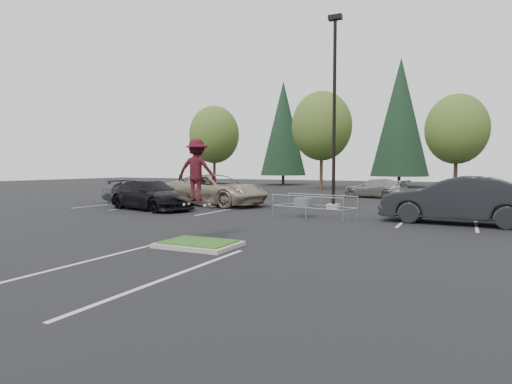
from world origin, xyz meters
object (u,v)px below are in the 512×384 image
at_px(cart_corral, 306,203).
at_px(car_r_charc, 457,200).
at_px(car_l_tan, 216,190).
at_px(car_l_grey, 134,192).
at_px(decid_b, 322,128).
at_px(decid_c, 456,131).
at_px(decid_a, 214,136).
at_px(car_far_silver, 376,188).
at_px(skateboarder, 196,170).
at_px(car_l_black, 149,195).
at_px(conif_a, 283,128).
at_px(conif_b, 400,117).
at_px(light_pole, 334,123).

bearing_deg(cart_corral, car_r_charc, 19.38).
relative_size(car_l_tan, car_l_grey, 1.53).
bearing_deg(decid_b, decid_c, -3.34).
distance_m(decid_a, car_far_silver, 21.07).
relative_size(car_r_charc, car_far_silver, 1.21).
relative_size(skateboarder, car_far_silver, 0.45).
bearing_deg(car_l_black, conif_a, 24.77).
bearing_deg(car_l_grey, decid_b, -12.69).
bearing_deg(car_l_black, cart_corral, -72.79).
relative_size(conif_a, skateboarder, 6.08).
distance_m(car_l_tan, car_l_black, 4.18).
relative_size(cart_corral, car_l_tan, 0.59).
bearing_deg(conif_b, light_pole, -88.99).
xyz_separation_m(light_pole, skateboarder, (-1.24, -11.00, -2.40)).
height_order(car_l_grey, car_r_charc, car_r_charc).
height_order(light_pole, conif_b, conif_b).
relative_size(light_pole, car_l_tan, 1.54).
bearing_deg(decid_b, conif_a, 130.17).
distance_m(decid_a, conif_b, 20.95).
xyz_separation_m(car_l_black, car_far_silver, (9.14, 14.27, -0.10)).
bearing_deg(car_l_grey, light_pole, -78.74).
xyz_separation_m(conif_a, skateboarder, (13.26, -39.00, -4.94)).
xyz_separation_m(conif_b, car_l_tan, (-6.50, -29.00, -6.94)).
bearing_deg(decid_c, car_l_tan, -124.27).
bearing_deg(skateboarder, decid_b, -93.86).
xyz_separation_m(decid_c, car_far_silver, (-5.15, -7.83, -4.56)).
xyz_separation_m(decid_a, cart_corral, (18.36, -21.93, -4.93)).
distance_m(decid_b, car_l_black, 23.51).
bearing_deg(car_r_charc, car_l_black, -81.31).
distance_m(light_pole, conif_b, 28.69).
relative_size(skateboarder, car_l_black, 0.39).
relative_size(light_pole, decid_c, 1.21).
relative_size(conif_b, skateboarder, 6.78).
distance_m(car_l_black, car_r_charc, 14.83).
bearing_deg(car_far_silver, decid_a, -98.17).
relative_size(decid_c, car_l_grey, 1.96).
distance_m(light_pole, skateboarder, 11.33).
xyz_separation_m(car_l_tan, car_l_black, (-1.80, -3.77, -0.12)).
bearing_deg(decid_c, car_l_grey, -131.59).
bearing_deg(conif_a, decid_c, -26.96).
height_order(conif_b, car_l_tan, conif_b).
bearing_deg(light_pole, car_far_silver, 88.05).
bearing_deg(decid_a, car_l_tan, -58.16).
bearing_deg(car_far_silver, decid_b, -126.34).
height_order(car_l_grey, car_far_silver, car_l_grey).
distance_m(decid_c, car_far_silver, 10.43).
distance_m(light_pole, car_l_black, 10.48).
distance_m(decid_a, skateboarder, 33.95).
xyz_separation_m(conif_b, car_r_charc, (6.50, -31.82, -6.90)).
xyz_separation_m(decid_a, car_l_grey, (6.51, -19.91, -4.85)).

